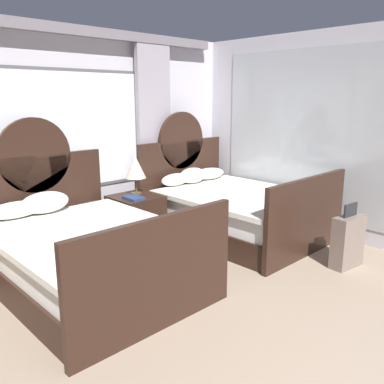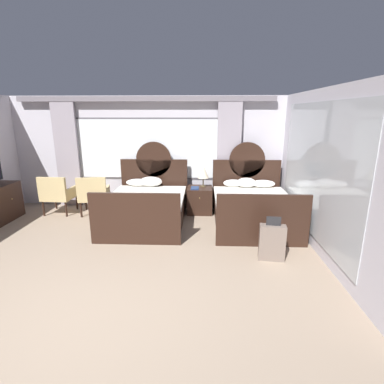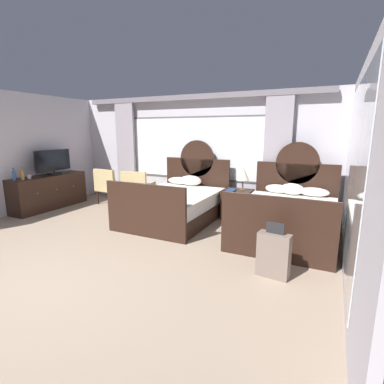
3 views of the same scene
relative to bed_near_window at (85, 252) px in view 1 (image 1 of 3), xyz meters
name	(u,v)px [view 1 (image 1 of 3)]	position (x,y,z in m)	size (l,w,h in m)	color
wall_back_window	(9,138)	(-0.17, 1.25, 1.05)	(6.64, 0.22, 2.70)	silver
wall_right_mirror	(355,138)	(3.18, -1.21, 1.00)	(0.08, 4.97, 2.70)	silver
bed_near_window	(85,252)	(0.00, 0.00, 0.00)	(1.63, 2.23, 1.64)	black
bed_near_mirror	(232,209)	(2.26, 0.00, 0.00)	(1.63, 2.23, 1.64)	black
nightstand_between_beds	(136,219)	(1.13, 0.68, -0.05)	(0.58, 0.60, 0.61)	black
table_lamp_on_nightstand	(135,167)	(1.21, 0.77, 0.61)	(0.27, 0.27, 0.51)	brown
book_on_nightstand	(134,198)	(1.02, 0.57, 0.27)	(0.18, 0.26, 0.03)	navy
suitcase_on_floor	(348,241)	(2.32, -1.62, -0.05)	(0.43, 0.22, 0.73)	#75665B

